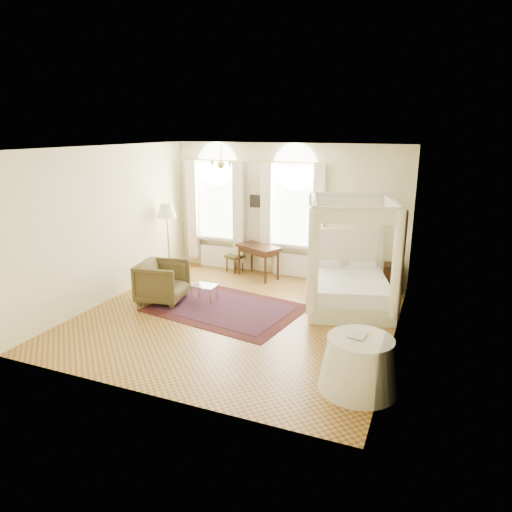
% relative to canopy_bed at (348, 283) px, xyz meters
% --- Properties ---
extents(ground, '(6.00, 6.00, 0.00)m').
position_rel_canopy_bed_xyz_m(ground, '(-1.92, -1.38, -0.52)').
color(ground, '#A4782F').
rests_on(ground, ground).
extents(room_walls, '(6.00, 6.00, 6.00)m').
position_rel_canopy_bed_xyz_m(room_walls, '(-1.92, -1.38, 1.46)').
color(room_walls, beige).
rests_on(room_walls, ground).
extents(window_left, '(1.62, 0.27, 3.29)m').
position_rel_canopy_bed_xyz_m(window_left, '(-3.82, 1.49, 0.97)').
color(window_left, white).
rests_on(window_left, room_walls).
extents(window_right, '(1.62, 0.27, 3.29)m').
position_rel_canopy_bed_xyz_m(window_right, '(-1.72, 1.49, 0.97)').
color(window_right, white).
rests_on(window_right, room_walls).
extents(chandelier, '(0.51, 0.45, 0.50)m').
position_rel_canopy_bed_xyz_m(chandelier, '(-2.82, -0.18, 2.39)').
color(chandelier, gold).
rests_on(chandelier, room_walls).
extents(wall_pictures, '(2.54, 0.03, 0.39)m').
position_rel_canopy_bed_xyz_m(wall_pictures, '(-1.83, 1.59, 1.37)').
color(wall_pictures, black).
rests_on(wall_pictures, room_walls).
extents(canopy_bed, '(2.22, 2.49, 2.28)m').
position_rel_canopy_bed_xyz_m(canopy_bed, '(0.00, 0.00, 0.00)').
color(canopy_bed, beige).
rests_on(canopy_bed, ground).
extents(nightstand, '(0.49, 0.45, 0.65)m').
position_rel_canopy_bed_xyz_m(nightstand, '(0.78, 1.32, -0.20)').
color(nightstand, '#3B2310').
rests_on(nightstand, ground).
extents(nightstand_lamp, '(0.26, 0.26, 0.38)m').
position_rel_canopy_bed_xyz_m(nightstand_lamp, '(0.88, 1.33, 0.38)').
color(nightstand_lamp, gold).
rests_on(nightstand_lamp, nightstand).
extents(writing_desk, '(1.23, 0.97, 0.82)m').
position_rel_canopy_bed_xyz_m(writing_desk, '(-2.48, 1.11, 0.18)').
color(writing_desk, '#3B2310').
rests_on(writing_desk, ground).
extents(laptop, '(0.32, 0.22, 0.02)m').
position_rel_canopy_bed_xyz_m(laptop, '(-2.61, 1.00, 0.31)').
color(laptop, black).
rests_on(laptop, writing_desk).
extents(stool, '(0.50, 0.50, 0.45)m').
position_rel_canopy_bed_xyz_m(stool, '(-3.23, 1.32, -0.15)').
color(stool, '#433B1D').
rests_on(stool, ground).
extents(armchair, '(1.11, 1.09, 0.88)m').
position_rel_canopy_bed_xyz_m(armchair, '(-3.78, -1.21, -0.08)').
color(armchair, '#473B1E').
rests_on(armchair, ground).
extents(coffee_table, '(0.55, 0.40, 0.36)m').
position_rel_canopy_bed_xyz_m(coffee_table, '(-2.94, -0.87, -0.19)').
color(coffee_table, silver).
rests_on(coffee_table, ground).
extents(floor_lamp, '(0.48, 0.48, 1.86)m').
position_rel_canopy_bed_xyz_m(floor_lamp, '(-4.62, 0.37, 1.07)').
color(floor_lamp, gold).
rests_on(floor_lamp, ground).
extents(oriental_rug, '(3.31, 2.61, 0.01)m').
position_rel_canopy_bed_xyz_m(oriental_rug, '(-2.32, -1.09, -0.51)').
color(oriental_rug, '#3E130E').
rests_on(oriental_rug, ground).
extents(side_table, '(1.16, 1.16, 0.79)m').
position_rel_canopy_bed_xyz_m(side_table, '(0.78, -3.08, -0.13)').
color(side_table, silver).
rests_on(side_table, ground).
extents(book, '(0.26, 0.32, 0.03)m').
position_rel_canopy_bed_xyz_m(book, '(0.62, -3.02, 0.28)').
color(book, black).
rests_on(book, side_table).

